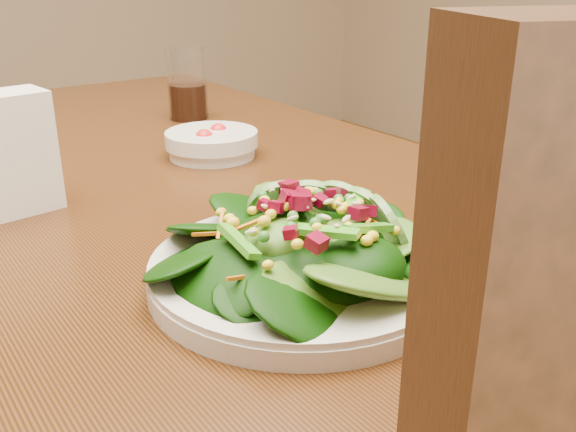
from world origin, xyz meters
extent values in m
cube|color=#4E2513|center=(0.00, 0.00, 0.73)|extent=(0.90, 1.40, 0.04)
cylinder|color=#492613|center=(0.39, 0.64, 0.35)|extent=(0.07, 0.07, 0.71)
cylinder|color=silver|center=(0.03, -0.36, 0.76)|extent=(0.27, 0.27, 0.02)
ellipsoid|color=black|center=(0.03, -0.36, 0.79)|extent=(0.18, 0.18, 0.04)
cube|color=silver|center=(0.14, -0.39, 0.77)|extent=(0.05, 0.18, 0.01)
cylinder|color=silver|center=(0.16, 0.03, 0.77)|extent=(0.13, 0.13, 0.04)
sphere|color=red|center=(0.17, 0.04, 0.78)|extent=(0.03, 0.03, 0.03)
sphere|color=red|center=(0.14, 0.02, 0.78)|extent=(0.03, 0.03, 0.03)
cylinder|color=silver|center=(0.24, 0.27, 0.81)|extent=(0.07, 0.07, 0.12)
cylinder|color=black|center=(0.24, 0.27, 0.78)|extent=(0.06, 0.06, 0.06)
cube|color=white|center=(-0.14, -0.03, 0.82)|extent=(0.11, 0.07, 0.14)
cube|color=white|center=(-0.14, -0.03, 0.83)|extent=(0.09, 0.06, 0.11)
camera|label=1|loc=(-0.28, -0.76, 1.02)|focal=40.00mm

